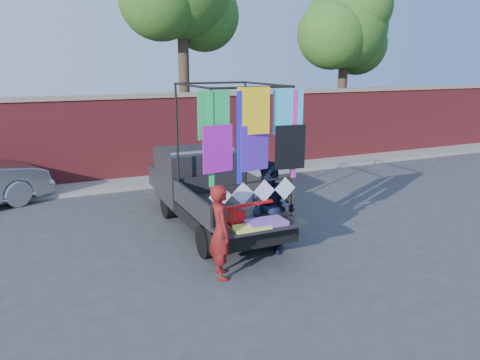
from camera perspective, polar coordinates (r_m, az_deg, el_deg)
name	(u,v)px	position (r m, az deg, el deg)	size (l,w,h in m)	color
ground	(273,256)	(8.93, 3.99, -9.17)	(90.00, 90.00, 0.00)	#38383A
brick_wall	(167,135)	(14.89, -8.89, 5.47)	(30.00, 0.45, 2.61)	maroon
curb	(175,179)	(14.48, -7.94, 0.14)	(30.00, 1.20, 0.12)	gray
tree_right	(347,29)	(19.17, 12.91, 17.46)	(4.20, 3.30, 6.62)	#38281C
pickup_truck	(205,187)	(10.61, -4.24, -0.86)	(1.99, 4.99, 3.14)	black
woman	(221,232)	(7.80, -2.31, -6.30)	(0.59, 0.39, 1.61)	maroon
man	(270,208)	(8.78, 3.66, -3.43)	(0.86, 0.67, 1.76)	black
streamer_bundle	(241,217)	(8.21, 0.16, -4.58)	(1.05, 0.15, 0.72)	red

